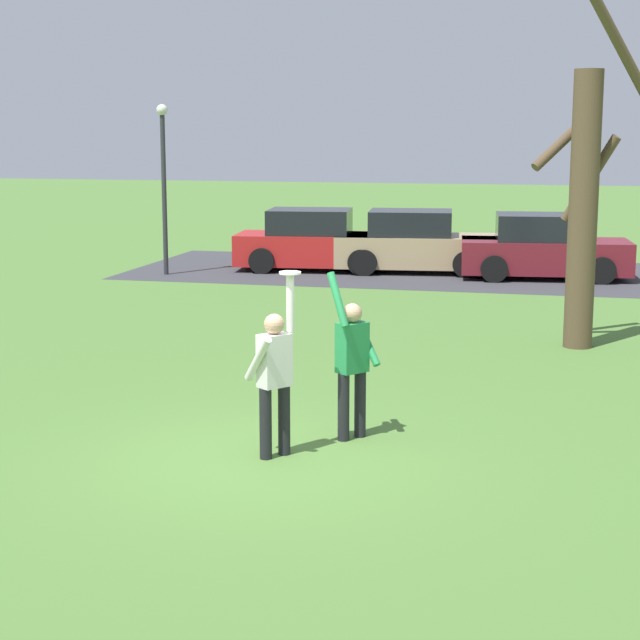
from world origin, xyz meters
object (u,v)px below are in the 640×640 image
(parked_car_red, at_px, (314,242))
(parked_car_tan, at_px, (415,244))
(person_catcher, at_px, (275,372))
(lamppost_by_lot, at_px, (164,172))
(parked_car_maroon, at_px, (544,249))
(bare_tree_tall, at_px, (584,200))
(frisbee_disc, at_px, (290,273))
(person_defender, at_px, (352,359))

(parked_car_red, relative_size, parked_car_tan, 1.00)
(person_catcher, bearing_deg, lamppost_by_lot, 64.10)
(parked_car_red, height_order, parked_car_maroon, same)
(parked_car_red, xyz_separation_m, bare_tree_tall, (6.78, -8.63, 1.78))
(person_catcher, height_order, frisbee_disc, frisbee_disc)
(person_catcher, xyz_separation_m, lamppost_by_lot, (-6.88, 13.97, 1.60))
(parked_car_red, xyz_separation_m, lamppost_by_lot, (-3.44, -1.78, 1.86))
(person_catcher, relative_size, parked_car_red, 0.49)
(person_catcher, distance_m, parked_car_tan, 16.01)
(person_catcher, bearing_deg, bare_tree_tall, 12.73)
(parked_car_maroon, relative_size, lamppost_by_lot, 1.00)
(lamppost_by_lot, bearing_deg, frisbee_disc, -63.03)
(frisbee_disc, bearing_deg, person_defender, 52.12)
(parked_car_tan, bearing_deg, parked_car_maroon, -13.83)
(frisbee_disc, xyz_separation_m, parked_car_red, (-3.58, 15.57, -1.37))
(parked_car_tan, xyz_separation_m, lamppost_by_lot, (-6.07, -2.02, 1.86))
(person_catcher, relative_size, lamppost_by_lot, 0.49)
(parked_car_tan, height_order, lamppost_by_lot, lamppost_by_lot)
(parked_car_tan, xyz_separation_m, bare_tree_tall, (4.16, -8.87, 1.78))
(parked_car_maroon, bearing_deg, person_catcher, -105.51)
(person_defender, relative_size, parked_car_red, 0.48)
(parked_car_tan, bearing_deg, bare_tree_tall, -71.37)
(frisbee_disc, bearing_deg, bare_tree_tall, 65.22)
(parked_car_red, bearing_deg, frisbee_disc, -83.55)
(person_catcher, xyz_separation_m, parked_car_red, (-3.44, 15.75, -0.25))
(person_defender, relative_size, parked_car_maroon, 0.48)
(parked_car_red, height_order, parked_car_tan, same)
(person_defender, height_order, lamppost_by_lot, lamppost_by_lot)
(person_catcher, distance_m, frisbee_disc, 1.13)
(person_catcher, bearing_deg, frisbee_disc, 0.00)
(parked_car_maroon, bearing_deg, lamppost_by_lot, -176.81)
(parked_car_tan, bearing_deg, person_catcher, -93.58)
(bare_tree_tall, relative_size, lamppost_by_lot, 1.35)
(frisbee_disc, height_order, parked_car_maroon, frisbee_disc)
(parked_car_tan, xyz_separation_m, parked_car_maroon, (3.28, -0.42, 0.00))
(person_defender, xyz_separation_m, parked_car_red, (-4.14, 14.85, -0.25))
(person_catcher, bearing_deg, parked_car_red, 50.20)
(parked_car_tan, relative_size, lamppost_by_lot, 1.00)
(frisbee_disc, height_order, lamppost_by_lot, lamppost_by_lot)
(parked_car_red, xyz_separation_m, parked_car_tan, (2.63, 0.24, 0.00))
(parked_car_tan, bearing_deg, lamppost_by_lot, -168.09)
(person_catcher, height_order, person_defender, person_catcher)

